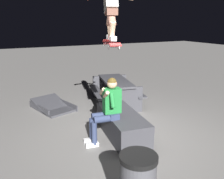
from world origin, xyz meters
name	(u,v)px	position (x,y,z in m)	size (l,w,h in m)	color
ground_plane	(127,137)	(0.00, 0.00, 0.00)	(40.00, 40.00, 0.00)	slate
ledge_box_main	(122,124)	(0.11, 0.06, 0.26)	(1.66, 0.67, 0.52)	#38383D
person_sitting_on_ledge	(107,107)	(0.00, 0.47, 0.76)	(0.60, 0.78, 1.35)	#2D3856
skateboard	(111,44)	(0.05, 0.34, 2.00)	(1.03, 0.49, 0.13)	#B72D2D
skater_airborne	(111,6)	(0.11, 0.33, 2.69)	(0.64, 0.87, 1.12)	white
kicker_ramp	(53,107)	(2.43, 1.03, 0.06)	(1.41, 1.14, 0.35)	#38383D
picnic_table_back	(116,88)	(2.01, -0.76, 0.50)	(1.95, 1.67, 0.75)	#38383D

